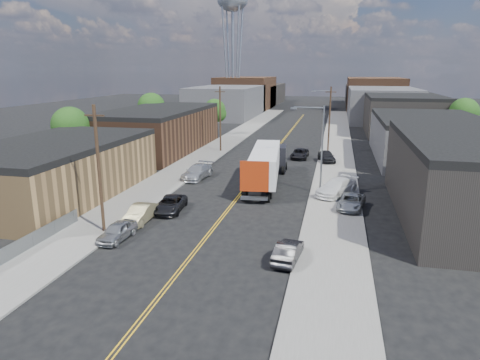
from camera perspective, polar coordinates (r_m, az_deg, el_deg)
The scene contains 35 objects.
ground at distance 80.10m, azimuth 5.95°, elevation 5.50°, with size 260.00×260.00×0.00m, color black.
centerline at distance 65.45m, azimuth 4.35°, elevation 3.51°, with size 0.32×120.00×0.01m, color gold.
sidewalk_left at distance 67.45m, azimuth -3.67°, elevation 3.91°, with size 5.00×140.00×0.15m, color slate.
sidewalk_right at distance 64.77m, azimuth 12.70°, elevation 3.14°, with size 5.00×140.00×0.15m, color slate.
warehouse_tan at distance 46.66m, azimuth -23.45°, elevation 1.33°, with size 12.00×22.00×5.60m.
warehouse_brown at distance 68.88m, azimuth -10.80°, elevation 6.63°, with size 12.00×26.00×6.60m.
industrial_right_b at distance 66.48m, azimuth 23.72°, elevation 5.16°, with size 14.00×24.00×6.10m.
industrial_right_c at distance 91.87m, azimuth 20.86°, elevation 8.19°, with size 14.00×22.00×7.60m.
skyline_left_a at distance 117.59m, azimuth -1.74°, elevation 10.41°, with size 16.00×30.00×8.00m, color #3C3C3E.
skyline_right_a at distance 114.39m, azimuth 18.34°, elevation 9.58°, with size 16.00×30.00×8.00m, color #3C3C3E.
skyline_left_b at distance 141.83m, azimuth 0.83°, elevation 11.53°, with size 16.00×26.00×10.00m, color #44291B.
skyline_right_b at distance 139.18m, azimuth 17.46°, elevation 10.82°, with size 16.00×26.00×10.00m, color #44291B.
skyline_left_c at distance 161.50m, azimuth 2.32°, elevation 11.36°, with size 16.00×40.00×7.00m, color black.
skyline_right_c at distance 159.18m, azimuth 16.89°, elevation 10.71°, with size 16.00×40.00×7.00m, color black.
water_tower at distance 133.56m, azimuth -1.00°, elevation 22.37°, with size 9.00×9.00×36.90m.
streetlight_near at distance 44.19m, azimuth 10.41°, elevation 4.97°, with size 3.39×0.25×9.00m.
streetlight_far at distance 78.91m, azimuth 11.61°, elevation 9.05°, with size 3.39×0.25×9.00m.
utility_pole_left_near at distance 34.30m, azimuth -18.30°, elevation 1.41°, with size 1.60×0.26×10.00m.
utility_pole_left_far at distance 66.34m, azimuth -2.65°, elevation 8.17°, with size 1.60×0.26×10.00m.
utility_pole_right at distance 66.98m, azimuth 11.84°, elevation 7.94°, with size 1.60×0.26×10.00m.
chainlink_fence at distance 32.56m, azimuth -28.62°, elevation -8.67°, with size 0.05×16.00×1.22m.
tree_left_near at distance 59.31m, azimuth -21.61°, elevation 6.45°, with size 4.85×4.76×7.91m.
tree_left_mid at distance 81.03m, azimuth -11.68°, elevation 9.30°, with size 5.10×5.04×8.37m.
tree_left_far at distance 84.23m, azimuth -3.37°, elevation 9.13°, with size 4.35×4.20×6.97m.
tree_right_far at distance 81.59m, azimuth 27.70°, elevation 7.76°, with size 4.85×4.76×7.91m.
semi_truck at distance 47.90m, azimuth 3.71°, elevation 2.33°, with size 4.03×16.25×4.19m.
car_left_a at distance 33.71m, azimuth -16.07°, elevation -6.59°, with size 1.60×3.97×1.35m, color #979A9C.
car_left_b at distance 36.98m, azimuth -13.17°, elevation -4.41°, with size 1.55×4.44×1.46m, color #857C57.
car_left_c at distance 39.24m, azimuth -9.28°, elevation -3.19°, with size 2.24×4.85×1.35m, color black.
car_left_d at distance 50.51m, azimuth -5.73°, elevation 1.10°, with size 2.27×5.59×1.62m, color #B0B2B5.
car_right_oncoming at distance 29.21m, azimuth 6.43°, elevation -9.44°, with size 1.43×4.09×1.35m, color black.
car_right_lot_a at distance 40.33m, azimuth 14.62°, elevation -2.81°, with size 2.13×4.62×1.28m, color #A2A6A7.
car_right_lot_b at distance 44.17m, azimuth 12.76°, elevation -0.96°, with size 2.28×5.61×1.63m, color white.
car_right_lot_c at distance 60.05m, azimuth 11.47°, elevation 3.14°, with size 1.80×4.46×1.52m, color black.
car_ahead_truck at distance 62.38m, azimuth 7.99°, elevation 3.49°, with size 2.25×4.87×1.35m, color black.
Camera 1 is at (9.30, -18.57, 12.51)m, focal length 32.00 mm.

